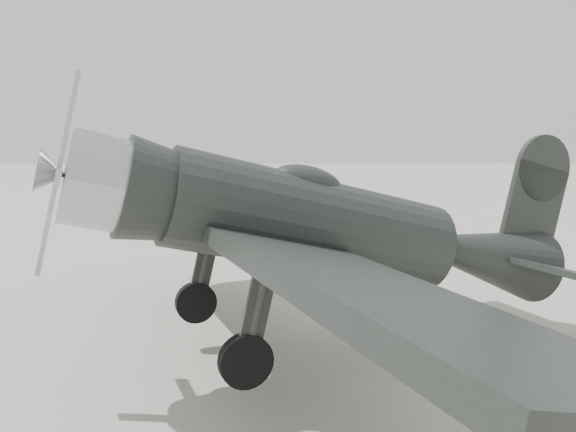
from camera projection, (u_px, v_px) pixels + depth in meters
ground at (273, 293)px, 13.52m from camera, size 160.00×160.00×0.00m
lowwing_monoplane at (334, 231)px, 9.12m from camera, size 9.46×12.69×4.15m
highwing_monoplane at (210, 167)px, 39.16m from camera, size 7.31×10.30×2.92m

